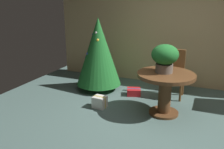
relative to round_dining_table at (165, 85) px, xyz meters
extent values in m
plane|color=#4C6660|center=(-0.01, -0.53, -0.52)|extent=(6.60, 6.60, 0.00)
cube|color=tan|center=(-0.01, 1.67, 0.78)|extent=(6.00, 0.10, 2.60)
cylinder|color=brown|center=(0.00, 0.00, -0.50)|extent=(0.50, 0.50, 0.04)
cylinder|color=brown|center=(0.00, 0.00, -0.16)|extent=(0.22, 0.22, 0.63)
cylinder|color=brown|center=(0.00, 0.00, 0.18)|extent=(0.96, 0.96, 0.06)
cylinder|color=#665B51|center=(-0.05, 0.04, 0.29)|extent=(0.29, 0.29, 0.15)
ellipsoid|color=#1E6628|center=(-0.05, 0.04, 0.52)|extent=(0.45, 0.45, 0.33)
sphere|color=red|center=(0.06, 0.01, 0.57)|extent=(0.06, 0.06, 0.06)
sphere|color=red|center=(-0.01, -0.12, 0.55)|extent=(0.06, 0.06, 0.06)
cylinder|color=brown|center=(0.18, 0.66, -0.28)|extent=(0.04, 0.04, 0.47)
cylinder|color=brown|center=(-0.18, 0.66, -0.28)|extent=(0.04, 0.04, 0.47)
cylinder|color=brown|center=(0.18, 1.01, -0.28)|extent=(0.04, 0.04, 0.47)
cylinder|color=brown|center=(-0.18, 1.01, -0.28)|extent=(0.04, 0.04, 0.47)
cube|color=brown|center=(0.00, 0.83, -0.03)|extent=(0.41, 0.39, 0.05)
cube|color=brown|center=(0.00, 1.00, 0.21)|extent=(0.37, 0.05, 0.43)
cylinder|color=brown|center=(-1.57, 0.67, -0.46)|extent=(0.10, 0.10, 0.12)
cone|color=#1E6628|center=(-1.57, 0.67, 0.32)|extent=(0.96, 0.96, 1.43)
sphere|color=gold|center=(-1.52, 0.55, 0.58)|extent=(0.07, 0.07, 0.07)
sphere|color=#2D51A8|center=(-1.82, 0.60, 0.18)|extent=(0.07, 0.07, 0.07)
sphere|color=#2D51A8|center=(-1.74, 0.51, 0.29)|extent=(0.07, 0.07, 0.07)
sphere|color=#2D51A8|center=(-1.67, 0.66, 0.68)|extent=(0.06, 0.06, 0.06)
sphere|color=silver|center=(-1.57, 0.58, 0.73)|extent=(0.05, 0.05, 0.05)
cube|color=silver|center=(-1.13, -0.21, -0.41)|extent=(0.24, 0.22, 0.21)
cube|color=gold|center=(-1.13, -0.21, -0.41)|extent=(0.23, 0.05, 0.22)
cube|color=red|center=(-0.74, 0.62, -0.45)|extent=(0.34, 0.32, 0.14)
cube|color=#1E569E|center=(-0.74, 0.62, -0.45)|extent=(0.27, 0.12, 0.14)
camera|label=1|loc=(0.65, -3.84, 1.36)|focal=38.62mm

